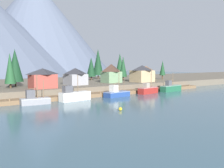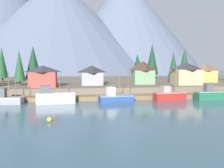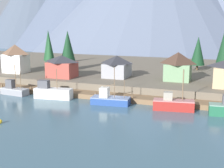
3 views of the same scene
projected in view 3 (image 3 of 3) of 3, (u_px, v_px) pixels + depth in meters
ground_plane at (139, 85)px, 81.61m from camera, size 400.00×400.00×1.00m
dock at (117, 97)px, 64.86m from camera, size 80.00×4.00×1.60m
shoreline_bank at (150, 72)px, 92.28m from camera, size 400.00×56.00×2.50m
fishing_boat_grey at (14, 90)px, 69.28m from camera, size 6.64×3.10×6.73m
fishing_boat_white at (52, 92)px, 65.71m from camera, size 8.31×3.27×6.44m
fishing_boat_blue at (110, 99)px, 61.10m from camera, size 7.78×3.67×7.48m
fishing_boat_red at (173, 104)px, 56.97m from camera, size 7.67×3.40×7.67m
house_grey at (117, 66)px, 76.43m from camera, size 6.08×6.74×5.38m
house_red at (62, 66)px, 76.26m from camera, size 6.95×5.29×5.45m
house_white at (16, 58)px, 82.99m from camera, size 6.26×4.75×7.59m
house_green at (178, 66)px, 71.88m from camera, size 6.16×5.49×6.67m
conifer_mid_left at (50, 52)px, 83.44m from camera, size 3.07×3.07×9.67m
conifer_back_left at (198, 51)px, 87.07m from camera, size 4.03×4.03×9.47m
conifer_centre at (68, 48)px, 87.09m from camera, size 4.70×4.70×11.09m
conifer_far_left at (49, 45)px, 97.53m from camera, size 3.52×3.52×11.04m
channel_buoy at (0, 121)px, 49.65m from camera, size 0.70×0.70×0.70m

